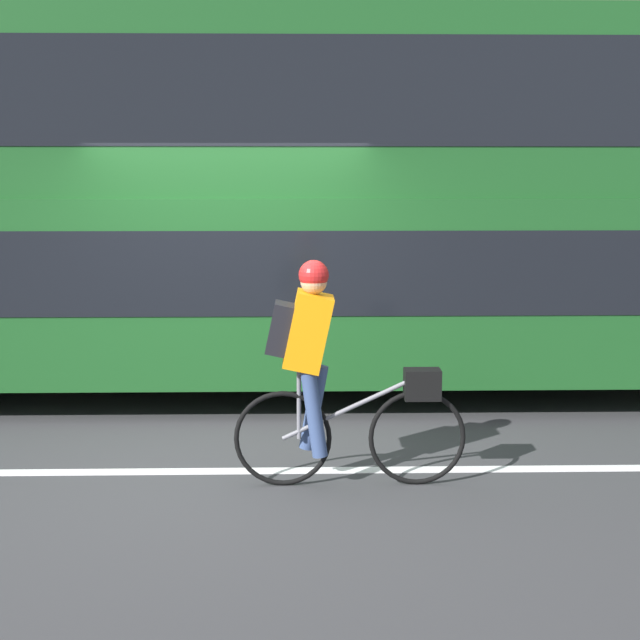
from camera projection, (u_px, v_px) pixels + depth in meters
name	position (u px, v px, depth m)	size (l,w,h in m)	color
ground_plane	(219.00, 464.00, 6.95)	(80.00, 80.00, 0.00)	#38383A
road_center_line	(217.00, 471.00, 6.79)	(50.00, 0.14, 0.01)	silver
sidewalk_curb	(254.00, 331.00, 12.29)	(60.00, 2.55, 0.14)	#A8A399
bus	(282.00, 192.00, 9.02)	(9.50, 2.59, 3.70)	black
cyclist_on_bike	(326.00, 367.00, 6.35)	(1.68, 0.32, 1.65)	black
trash_bin	(489.00, 291.00, 12.14)	(0.59, 0.59, 0.99)	#262628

